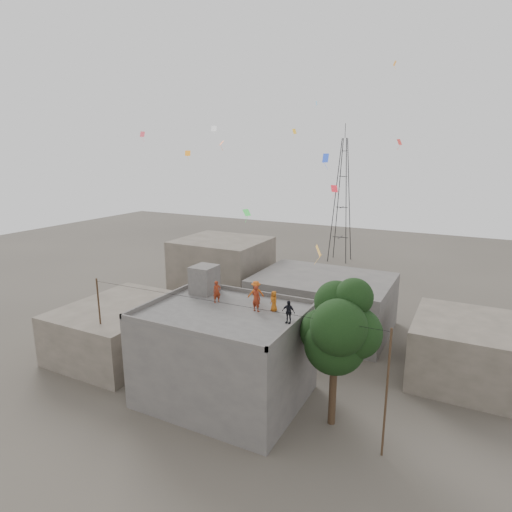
{
  "coord_description": "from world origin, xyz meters",
  "views": [
    {
      "loc": [
        13.57,
        -21.89,
        15.97
      ],
      "look_at": [
        1.41,
        1.76,
        9.53
      ],
      "focal_mm": 30.0,
      "sensor_mm": 36.0,
      "label": 1
    }
  ],
  "objects_px": {
    "person_dark_adult": "(288,312)",
    "person_red_adult": "(256,298)",
    "stair_head_box": "(204,279)",
    "tree": "(339,329)",
    "transmission_tower": "(342,201)"
  },
  "relations": [
    {
      "from": "person_dark_adult",
      "to": "person_red_adult",
      "type": "bearing_deg",
      "value": 164.28
    },
    {
      "from": "stair_head_box",
      "to": "tree",
      "type": "height_order",
      "value": "tree"
    },
    {
      "from": "stair_head_box",
      "to": "tree",
      "type": "xyz_separation_m",
      "value": [
        10.57,
        -2.0,
        -1.0
      ]
    },
    {
      "from": "transmission_tower",
      "to": "person_dark_adult",
      "type": "height_order",
      "value": "transmission_tower"
    },
    {
      "from": "person_red_adult",
      "to": "person_dark_adult",
      "type": "bearing_deg",
      "value": 170.72
    },
    {
      "from": "transmission_tower",
      "to": "person_red_adult",
      "type": "xyz_separation_m",
      "value": [
        5.81,
        -39.0,
        -2.11
      ]
    },
    {
      "from": "tree",
      "to": "transmission_tower",
      "type": "height_order",
      "value": "transmission_tower"
    },
    {
      "from": "transmission_tower",
      "to": "person_red_adult",
      "type": "distance_m",
      "value": 39.49
    },
    {
      "from": "stair_head_box",
      "to": "person_red_adult",
      "type": "distance_m",
      "value": 5.27
    },
    {
      "from": "transmission_tower",
      "to": "person_dark_adult",
      "type": "relative_size",
      "value": 14.35
    },
    {
      "from": "person_red_adult",
      "to": "person_dark_adult",
      "type": "height_order",
      "value": "person_red_adult"
    },
    {
      "from": "tree",
      "to": "person_dark_adult",
      "type": "distance_m",
      "value": 3.08
    },
    {
      "from": "stair_head_box",
      "to": "person_red_adult",
      "type": "xyz_separation_m",
      "value": [
        5.01,
        -1.6,
        -0.14
      ]
    },
    {
      "from": "stair_head_box",
      "to": "tree",
      "type": "distance_m",
      "value": 10.8
    },
    {
      "from": "tree",
      "to": "transmission_tower",
      "type": "relative_size",
      "value": 0.45
    }
  ]
}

